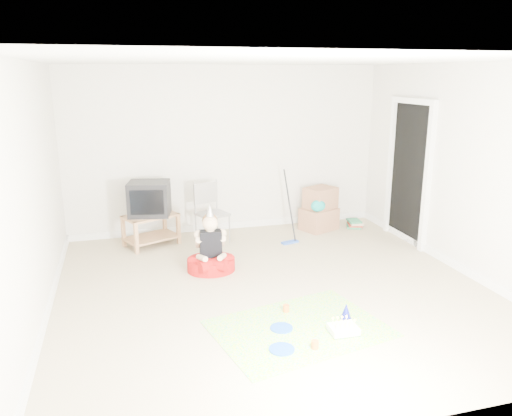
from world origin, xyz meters
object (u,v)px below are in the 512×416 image
object	(u,v)px
cardboard_boxes	(319,210)
birthday_cake	(343,330)
folding_chair	(212,214)
crt_tv	(149,198)
seated_woman	(211,256)
tv_stand	(151,227)

from	to	relation	value
cardboard_boxes	birthday_cake	world-z (taller)	cardboard_boxes
birthday_cake	folding_chair	bearing A→B (deg)	103.34
crt_tv	seated_woman	xyz separation A→B (m)	(0.67, -1.22, -0.52)
tv_stand	cardboard_boxes	bearing A→B (deg)	1.39
tv_stand	birthday_cake	size ratio (longest dim) A/B	3.12
crt_tv	cardboard_boxes	size ratio (longest dim) A/B	0.83
crt_tv	folding_chair	bearing A→B (deg)	4.40
birthday_cake	tv_stand	bearing A→B (deg)	117.10
crt_tv	cardboard_boxes	bearing A→B (deg)	13.60
folding_chair	birthday_cake	bearing A→B (deg)	-76.66
tv_stand	birthday_cake	distance (m)	3.56
folding_chair	crt_tv	bearing A→B (deg)	172.19
tv_stand	seated_woman	size ratio (longest dim) A/B	0.98
crt_tv	seated_woman	bearing A→B (deg)	-49.04
birthday_cake	cardboard_boxes	bearing A→B (deg)	71.53
folding_chair	cardboard_boxes	distance (m)	1.81
cardboard_boxes	birthday_cake	bearing A→B (deg)	-108.47
seated_woman	crt_tv	bearing A→B (deg)	118.75
tv_stand	crt_tv	world-z (taller)	crt_tv
folding_chair	cardboard_boxes	bearing A→B (deg)	5.99
folding_chair	cardboard_boxes	world-z (taller)	folding_chair
crt_tv	birthday_cake	size ratio (longest dim) A/B	2.06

